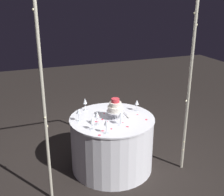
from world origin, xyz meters
TOP-DOWN VIEW (x-y plane):
  - ground_plane at (0.00, 0.00)m, footprint 12.00×12.00m
  - decorative_arch at (0.00, 0.36)m, footprint 1.83×0.06m
  - main_table at (0.00, 0.00)m, footprint 1.11×1.11m
  - tiered_cake at (-0.03, 0.04)m, footprint 0.22×0.22m
  - wine_glass_0 at (0.34, 0.23)m, footprint 0.06×0.06m
  - wine_glass_1 at (0.42, -0.05)m, footprint 0.06×0.06m
  - wine_glass_2 at (0.25, -0.38)m, footprint 0.06×0.06m
  - wine_glass_3 at (-0.03, 0.22)m, footprint 0.07×0.07m
  - wine_glass_4 at (0.24, 0.12)m, footprint 0.06×0.06m
  - wine_glass_5 at (0.22, 0.38)m, footprint 0.06×0.06m
  - wine_glass_6 at (-0.40, -0.11)m, footprint 0.06×0.06m
  - cake_knife at (-0.21, -0.02)m, footprint 0.04×0.30m
  - rose_petal_0 at (-0.39, 0.21)m, footprint 0.04×0.05m
  - rose_petal_1 at (0.13, 0.00)m, footprint 0.03×0.04m
  - rose_petal_2 at (0.23, 0.03)m, footprint 0.04×0.04m
  - rose_petal_3 at (-0.16, -0.20)m, footprint 0.05×0.04m
  - rose_petal_4 at (0.22, 0.05)m, footprint 0.04×0.03m
  - rose_petal_5 at (-0.13, -0.34)m, footprint 0.03×0.03m
  - rose_petal_6 at (0.11, 0.08)m, footprint 0.04×0.05m
  - rose_petal_7 at (0.24, 0.31)m, footprint 0.04×0.04m
  - rose_petal_8 at (-0.35, 0.02)m, footprint 0.03×0.02m
  - rose_petal_9 at (0.12, 0.29)m, footprint 0.03×0.04m
  - rose_petal_10 at (-0.07, 0.18)m, footprint 0.02×0.03m
  - rose_petal_11 at (0.14, -0.12)m, footprint 0.05×0.04m
  - rose_petal_12 at (0.31, 0.40)m, footprint 0.04×0.03m
  - rose_petal_13 at (0.05, -0.18)m, footprint 0.03×0.03m
  - rose_petal_14 at (-0.08, 0.31)m, footprint 0.04×0.04m
  - rose_petal_15 at (-0.07, -0.11)m, footprint 0.04×0.05m

SIDE VIEW (x-z plane):
  - ground_plane at x=0.00m, z-range 0.00..0.00m
  - main_table at x=0.00m, z-range 0.00..0.73m
  - rose_petal_0 at x=-0.39m, z-range 0.73..0.74m
  - rose_petal_1 at x=0.13m, z-range 0.73..0.74m
  - rose_petal_2 at x=0.23m, z-range 0.73..0.74m
  - rose_petal_3 at x=-0.16m, z-range 0.73..0.74m
  - rose_petal_4 at x=0.22m, z-range 0.73..0.74m
  - rose_petal_5 at x=-0.13m, z-range 0.73..0.74m
  - rose_petal_6 at x=0.11m, z-range 0.73..0.74m
  - rose_petal_7 at x=0.24m, z-range 0.73..0.74m
  - rose_petal_8 at x=-0.35m, z-range 0.73..0.74m
  - rose_petal_9 at x=0.12m, z-range 0.73..0.74m
  - rose_petal_10 at x=-0.07m, z-range 0.73..0.74m
  - rose_petal_11 at x=0.14m, z-range 0.73..0.74m
  - rose_petal_12 at x=0.31m, z-range 0.73..0.74m
  - rose_petal_13 at x=0.05m, z-range 0.73..0.74m
  - rose_petal_14 at x=-0.08m, z-range 0.73..0.74m
  - rose_petal_15 at x=-0.07m, z-range 0.73..0.74m
  - cake_knife at x=-0.21m, z-range 0.73..0.74m
  - wine_glass_0 at x=0.34m, z-range 0.76..0.91m
  - wine_glass_6 at x=-0.40m, z-range 0.77..0.93m
  - wine_glass_2 at x=0.25m, z-range 0.77..0.94m
  - wine_glass_3 at x=-0.03m, z-range 0.77..0.94m
  - wine_glass_5 at x=0.22m, z-range 0.77..0.95m
  - wine_glass_1 at x=0.42m, z-range 0.78..0.95m
  - wine_glass_4 at x=0.24m, z-range 0.77..0.95m
  - tiered_cake at x=-0.03m, z-range 0.75..1.03m
  - decorative_arch at x=0.00m, z-range 0.31..2.64m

